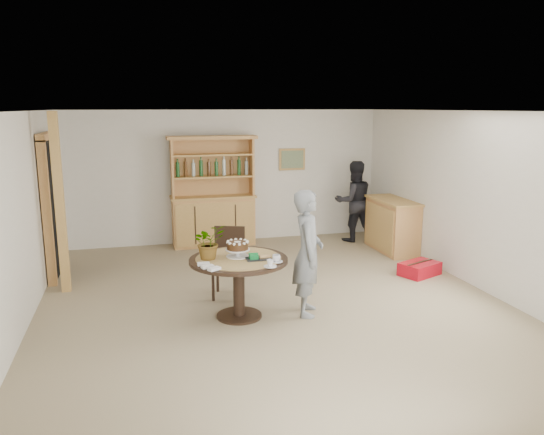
{
  "coord_description": "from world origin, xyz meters",
  "views": [
    {
      "loc": [
        -1.7,
        -6.42,
        2.55
      ],
      "look_at": [
        0.12,
        0.52,
        1.05
      ],
      "focal_mm": 35.0,
      "sensor_mm": 36.0,
      "label": 1
    }
  ],
  "objects_px": {
    "dining_chair": "(229,257)",
    "red_suitcase": "(420,269)",
    "dining_table": "(239,270)",
    "sideboard": "(392,225)",
    "adult_person": "(354,201)",
    "teen_boy": "(308,253)",
    "hutch": "(213,209)"
  },
  "relations": [
    {
      "from": "dining_chair",
      "to": "red_suitcase",
      "type": "bearing_deg",
      "value": 20.54
    },
    {
      "from": "dining_table",
      "to": "red_suitcase",
      "type": "distance_m",
      "value": 3.2
    },
    {
      "from": "sideboard",
      "to": "adult_person",
      "type": "bearing_deg",
      "value": 113.28
    },
    {
      "from": "sideboard",
      "to": "teen_boy",
      "type": "height_order",
      "value": "teen_boy"
    },
    {
      "from": "teen_boy",
      "to": "adult_person",
      "type": "bearing_deg",
      "value": -13.43
    },
    {
      "from": "sideboard",
      "to": "dining_chair",
      "type": "distance_m",
      "value": 3.58
    },
    {
      "from": "sideboard",
      "to": "dining_table",
      "type": "height_order",
      "value": "sideboard"
    },
    {
      "from": "dining_table",
      "to": "teen_boy",
      "type": "bearing_deg",
      "value": -6.71
    },
    {
      "from": "hutch",
      "to": "dining_table",
      "type": "bearing_deg",
      "value": -93.56
    },
    {
      "from": "dining_chair",
      "to": "sideboard",
      "type": "bearing_deg",
      "value": 43.6
    },
    {
      "from": "sideboard",
      "to": "red_suitcase",
      "type": "relative_size",
      "value": 1.78
    },
    {
      "from": "dining_table",
      "to": "teen_boy",
      "type": "relative_size",
      "value": 0.76
    },
    {
      "from": "hutch",
      "to": "red_suitcase",
      "type": "bearing_deg",
      "value": -43.44
    },
    {
      "from": "hutch",
      "to": "adult_person",
      "type": "height_order",
      "value": "hutch"
    },
    {
      "from": "dining_table",
      "to": "red_suitcase",
      "type": "bearing_deg",
      "value": 17.14
    },
    {
      "from": "dining_table",
      "to": "red_suitcase",
      "type": "xyz_separation_m",
      "value": [
        3.02,
        0.93,
        -0.5
      ]
    },
    {
      "from": "sideboard",
      "to": "red_suitcase",
      "type": "bearing_deg",
      "value": -99.66
    },
    {
      "from": "hutch",
      "to": "dining_table",
      "type": "xyz_separation_m",
      "value": [
        -0.22,
        -3.58,
        -0.08
      ]
    },
    {
      "from": "teen_boy",
      "to": "red_suitcase",
      "type": "height_order",
      "value": "teen_boy"
    },
    {
      "from": "sideboard",
      "to": "teen_boy",
      "type": "bearing_deg",
      "value": -134.65
    },
    {
      "from": "adult_person",
      "to": "hutch",
      "type": "bearing_deg",
      "value": -7.09
    },
    {
      "from": "teen_boy",
      "to": "dining_table",
      "type": "bearing_deg",
      "value": 101.45
    },
    {
      "from": "hutch",
      "to": "teen_boy",
      "type": "xyz_separation_m",
      "value": [
        0.63,
        -3.68,
        0.1
      ]
    },
    {
      "from": "adult_person",
      "to": "sideboard",
      "type": "bearing_deg",
      "value": 114.09
    },
    {
      "from": "dining_chair",
      "to": "adult_person",
      "type": "xyz_separation_m",
      "value": [
        2.86,
        2.39,
        0.24
      ]
    },
    {
      "from": "red_suitcase",
      "to": "hutch",
      "type": "bearing_deg",
      "value": 113.53
    },
    {
      "from": "dining_table",
      "to": "dining_chair",
      "type": "distance_m",
      "value": 0.83
    },
    {
      "from": "dining_chair",
      "to": "teen_boy",
      "type": "relative_size",
      "value": 0.6
    },
    {
      "from": "sideboard",
      "to": "teen_boy",
      "type": "relative_size",
      "value": 0.8
    },
    {
      "from": "dining_table",
      "to": "dining_chair",
      "type": "bearing_deg",
      "value": 88.25
    },
    {
      "from": "dining_table",
      "to": "red_suitcase",
      "type": "relative_size",
      "value": 1.69
    },
    {
      "from": "dining_chair",
      "to": "dining_table",
      "type": "bearing_deg",
      "value": -73.26
    }
  ]
}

